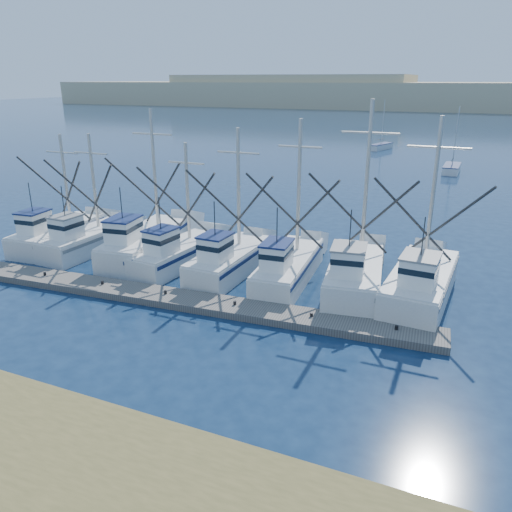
{
  "coord_description": "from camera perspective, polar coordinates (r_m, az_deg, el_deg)",
  "views": [
    {
      "loc": [
        6.72,
        -15.26,
        11.24
      ],
      "look_at": [
        -3.31,
        8.0,
        2.24
      ],
      "focal_mm": 35.0,
      "sensor_mm": 36.0,
      "label": 1
    }
  ],
  "objects": [
    {
      "name": "sailboat_near",
      "position": [
        69.0,
        21.46,
        9.28
      ],
      "size": [
        2.0,
        5.59,
        8.1
      ],
      "rotation": [
        0.0,
        0.0,
        -0.03
      ],
      "color": "silver",
      "rests_on": "ground"
    },
    {
      "name": "dune_ridge",
      "position": [
        225.45,
        22.59,
        16.57
      ],
      "size": [
        360.0,
        60.0,
        10.0
      ],
      "primitive_type": "cube",
      "color": "tan",
      "rests_on": "ground"
    },
    {
      "name": "floating_dock",
      "position": [
        27.28,
        -10.28,
        -4.66
      ],
      "size": [
        28.77,
        3.77,
        0.38
      ],
      "primitive_type": "cube",
      "rotation": [
        0.0,
        0.0,
        0.06
      ],
      "color": "#64605A",
      "rests_on": "ground"
    },
    {
      "name": "trawler_fleet",
      "position": [
        30.59,
        -4.15,
        -0.07
      ],
      "size": [
        28.01,
        9.01,
        10.29
      ],
      "color": "silver",
      "rests_on": "ground"
    },
    {
      "name": "sailboat_far",
      "position": [
        88.65,
        14.08,
        12.04
      ],
      "size": [
        3.16,
        6.11,
        8.1
      ],
      "rotation": [
        0.0,
        0.0,
        -0.29
      ],
      "color": "silver",
      "rests_on": "ground"
    },
    {
      "name": "ground",
      "position": [
        20.11,
        -0.38,
        -14.41
      ],
      "size": [
        500.0,
        500.0,
        0.0
      ],
      "primitive_type": "plane",
      "color": "#0D1F3A",
      "rests_on": "ground"
    }
  ]
}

